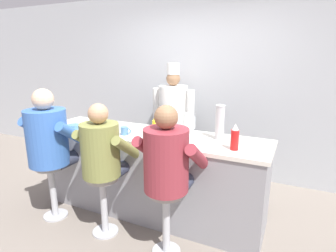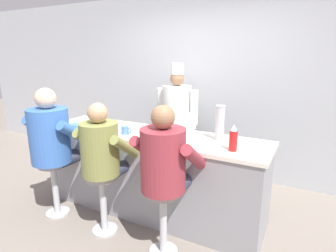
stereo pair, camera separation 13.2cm
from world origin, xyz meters
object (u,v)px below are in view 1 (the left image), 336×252
hot_sauce_bottle_orange (169,134)px  coffee_mug_tan (92,128)px  cup_stack_steel (220,122)px  diner_seated_maroon (168,163)px  coffee_mug_blue (125,131)px  diner_seated_olive (103,154)px  mustard_bottle_yellow (155,126)px  diner_seated_blue (50,140)px  water_pitcher_clear (189,123)px  breakfast_plate (110,129)px  cook_in_whites_near (173,115)px  ketchup_bottle_red (235,138)px  cereal_bowl (73,127)px

hot_sauce_bottle_orange → coffee_mug_tan: hot_sauce_bottle_orange is taller
cup_stack_steel → hot_sauce_bottle_orange: bearing=-152.5°
hot_sauce_bottle_orange → diner_seated_maroon: size_ratio=0.10×
coffee_mug_blue → cup_stack_steel: 1.03m
cup_stack_steel → diner_seated_olive: 1.22m
mustard_bottle_yellow → diner_seated_blue: 1.15m
water_pitcher_clear → cup_stack_steel: (0.38, -0.10, 0.07)m
mustard_bottle_yellow → coffee_mug_blue: mustard_bottle_yellow is taller
water_pitcher_clear → diner_seated_olive: bearing=-128.6°
hot_sauce_bottle_orange → diner_seated_maroon: 0.48m
water_pitcher_clear → breakfast_plate: (-0.87, -0.28, -0.10)m
diner_seated_blue → cup_stack_steel: bearing=21.2°
mustard_bottle_yellow → diner_seated_blue: diner_seated_blue is taller
hot_sauce_bottle_orange → diner_seated_olive: (-0.53, -0.42, -0.16)m
cup_stack_steel → diner_seated_maroon: size_ratio=0.25×
diner_seated_maroon → cup_stack_steel: bearing=67.3°
breakfast_plate → diner_seated_olive: bearing=-61.3°
coffee_mug_tan → coffee_mug_blue: bearing=6.9°
mustard_bottle_yellow → cook_in_whites_near: bearing=104.6°
breakfast_plate → coffee_mug_tan: (-0.14, -0.14, 0.03)m
mustard_bottle_yellow → water_pitcher_clear: bearing=40.2°
cook_in_whites_near → ketchup_bottle_red: bearing=-46.4°
mustard_bottle_yellow → cook_in_whites_near: size_ratio=0.12×
mustard_bottle_yellow → cereal_bowl: 1.01m
diner_seated_blue → diner_seated_olive: size_ratio=1.07×
diner_seated_blue → diner_seated_maroon: (1.42, -0.00, -0.03)m
breakfast_plate → coffee_mug_tan: 0.20m
cup_stack_steel → cereal_bowl: bearing=-168.9°
breakfast_plate → cook_in_whites_near: 1.20m
diner_seated_olive → cereal_bowl: bearing=153.9°
cereal_bowl → coffee_mug_blue: bearing=4.3°
cereal_bowl → diner_seated_blue: (-0.03, -0.33, -0.07)m
diner_seated_maroon → water_pitcher_clear: bearing=97.8°
mustard_bottle_yellow → coffee_mug_tan: bearing=-166.2°
coffee_mug_blue → cook_in_whites_near: cook_in_whites_near is taller
ketchup_bottle_red → cup_stack_steel: (-0.21, 0.26, 0.07)m
cup_stack_steel → diner_seated_maroon: diner_seated_maroon is taller
coffee_mug_tan → cup_stack_steel: (1.39, 0.33, 0.13)m
coffee_mug_blue → mustard_bottle_yellow: bearing=22.4°
ketchup_bottle_red → coffee_mug_blue: bearing=-179.2°
diner_seated_maroon → cereal_bowl: bearing=166.6°
coffee_mug_blue → diner_seated_maroon: (0.70, -0.38, -0.12)m
mustard_bottle_yellow → hot_sauce_bottle_orange: 0.23m
cereal_bowl → cup_stack_steel: bearing=11.1°
water_pitcher_clear → coffee_mug_blue: 0.71m
cereal_bowl → diner_seated_olive: bearing=-26.1°
cereal_bowl → ketchup_bottle_red: bearing=2.1°
hot_sauce_bottle_orange → coffee_mug_blue: hot_sauce_bottle_orange is taller
diner_seated_blue → coffee_mug_blue: bearing=27.9°
ketchup_bottle_red → mustard_bottle_yellow: ketchup_bottle_red is taller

